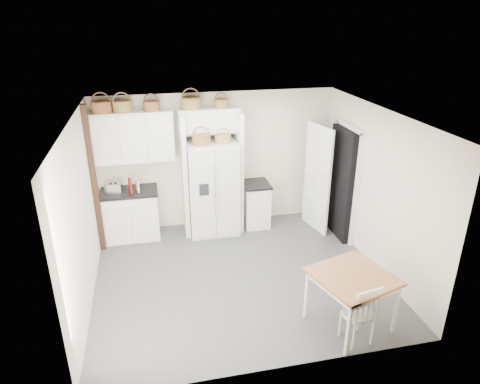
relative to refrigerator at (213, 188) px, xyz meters
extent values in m
plane|color=#3D3D44|center=(0.15, -1.64, -0.89)|extent=(4.50, 4.50, 0.00)
plane|color=white|center=(0.15, -1.64, 1.71)|extent=(4.50, 4.50, 0.00)
plane|color=silver|center=(0.15, 0.36, 0.41)|extent=(4.50, 0.00, 4.50)
plane|color=silver|center=(-2.10, -1.64, 0.41)|extent=(0.00, 4.00, 4.00)
plane|color=silver|center=(2.40, -1.64, 0.41)|extent=(0.00, 4.00, 4.00)
cube|color=silver|center=(0.00, 0.00, 0.00)|extent=(0.92, 0.74, 1.77)
cube|color=silver|center=(-1.52, 0.06, -0.44)|extent=(0.97, 0.62, 0.90)
cube|color=silver|center=(0.85, 0.06, -0.46)|extent=(0.48, 0.58, 0.84)
cube|color=#A15A2B|center=(1.35, -3.09, -0.49)|extent=(1.18, 1.18, 0.78)
cube|color=silver|center=(1.31, -3.39, -0.47)|extent=(0.47, 0.44, 0.84)
cube|color=black|center=(-1.52, 0.06, 0.04)|extent=(1.02, 0.66, 0.04)
cube|color=black|center=(0.85, 0.06, -0.02)|extent=(0.52, 0.61, 0.04)
cube|color=silver|center=(-1.77, -0.03, 0.16)|extent=(0.31, 0.21, 0.20)
cube|color=#9A0D09|center=(-1.49, -0.02, 0.18)|extent=(0.07, 0.17, 0.25)
cube|color=beige|center=(-1.36, -0.02, 0.16)|extent=(0.07, 0.14, 0.21)
cylinder|color=brown|center=(-1.83, 0.19, 1.56)|extent=(0.34, 0.34, 0.19)
cylinder|color=brown|center=(-1.49, 0.19, 1.56)|extent=(0.32, 0.32, 0.19)
cylinder|color=brown|center=(-1.00, 0.19, 1.55)|extent=(0.28, 0.28, 0.16)
cylinder|color=brown|center=(-0.32, 0.19, 1.56)|extent=(0.36, 0.36, 0.20)
cylinder|color=brown|center=(0.22, 0.19, 1.54)|extent=(0.26, 0.26, 0.15)
cylinder|color=brown|center=(-0.19, -0.10, 0.97)|extent=(0.33, 0.33, 0.17)
cylinder|color=brown|center=(0.19, -0.10, 0.96)|extent=(0.28, 0.28, 0.15)
cube|color=silver|center=(-1.35, 0.19, 1.01)|extent=(1.40, 0.34, 0.90)
cube|color=silver|center=(0.00, 0.19, 1.24)|extent=(1.12, 0.34, 0.45)
cube|color=silver|center=(-0.51, 0.06, 0.26)|extent=(0.08, 0.60, 2.30)
cube|color=silver|center=(0.51, 0.06, 0.26)|extent=(0.08, 0.60, 2.30)
cube|color=black|center=(-2.05, -0.29, 0.41)|extent=(0.09, 0.09, 2.60)
cube|color=black|center=(2.31, -0.64, 0.14)|extent=(0.18, 0.85, 2.05)
cube|color=white|center=(1.95, -0.30, 0.14)|extent=(0.21, 0.79, 2.05)
camera|label=1|loc=(-1.08, -7.33, 3.05)|focal=32.00mm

